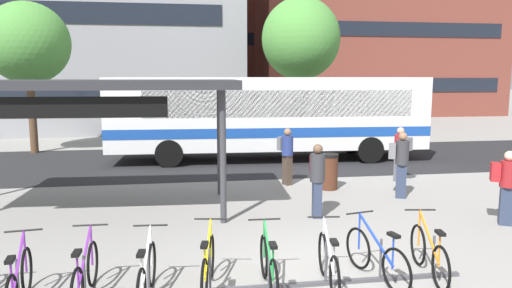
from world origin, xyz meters
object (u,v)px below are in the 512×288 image
parked_bicycle_white_3 (147,276)px  street_tree_0 (301,39)px  commuter_grey_pack_4 (401,151)px  street_tree_1 (28,44)px  commuter_maroon_pack_1 (317,175)px  parked_bicycle_yellow_4 (208,267)px  commuter_red_pack_5 (506,182)px  commuter_grey_pack_3 (287,152)px  trash_bin (329,171)px  parked_bicycle_green_5 (269,267)px  transit_shelter (83,88)px  parked_bicycle_purple_1 (19,283)px  city_bus (266,114)px  parked_bicycle_purple_2 (85,275)px  parked_bicycle_orange_8 (429,254)px  commuter_grey_pack_2 (401,160)px  parked_bicycle_silver_6 (328,264)px  parked_bicycle_blue_7 (376,257)px

parked_bicycle_white_3 → street_tree_0: 18.18m
commuter_grey_pack_4 → street_tree_1: bearing=30.0°
parked_bicycle_white_3 → commuter_maroon_pack_1: size_ratio=1.01×
parked_bicycle_white_3 → street_tree_1: street_tree_1 is taller
parked_bicycle_yellow_4 → commuter_red_pack_5: size_ratio=1.04×
commuter_grey_pack_3 → street_tree_1: size_ratio=0.27×
trash_bin → commuter_grey_pack_3: bearing=144.7°
parked_bicycle_green_5 → transit_shelter: transit_shelter is taller
commuter_grey_pack_4 → parked_bicycle_purple_1: bearing=98.0°
city_bus → parked_bicycle_purple_1: size_ratio=7.06×
commuter_grey_pack_3 → commuter_grey_pack_4: (3.54, -0.19, -0.01)m
city_bus → parked_bicycle_purple_2: 12.16m
street_tree_0 → parked_bicycle_white_3: bearing=-111.3°
parked_bicycle_green_5 → parked_bicycle_white_3: bearing=93.0°
parked_bicycle_orange_8 → commuter_red_pack_5: bearing=-44.2°
commuter_maroon_pack_1 → commuter_grey_pack_2: bearing=123.9°
city_bus → parked_bicycle_silver_6: bearing=87.4°
commuter_red_pack_5 → street_tree_1: bearing=165.1°
city_bus → trash_bin: 5.32m
parked_bicycle_purple_1 → street_tree_1: (-3.98, 14.41, 4.19)m
commuter_grey_pack_4 → commuter_red_pack_5: bearing=155.1°
commuter_grey_pack_3 → trash_bin: bearing=30.5°
parked_bicycle_green_5 → parked_bicycle_silver_6: 0.93m
city_bus → commuter_maroon_pack_1: bearing=91.3°
parked_bicycle_purple_1 → commuter_maroon_pack_1: (5.32, 3.59, 0.60)m
parked_bicycle_yellow_4 → street_tree_0: 17.71m
parked_bicycle_yellow_4 → street_tree_0: (5.49, 16.18, 4.66)m
parked_bicycle_silver_6 → street_tree_1: (-8.44, 14.43, 4.19)m
parked_bicycle_purple_1 → commuter_grey_pack_3: commuter_grey_pack_3 is taller
parked_bicycle_purple_1 → parked_bicycle_silver_6: (4.46, -0.02, 0.00)m
parked_bicycle_orange_8 → street_tree_0: street_tree_0 is taller
parked_bicycle_white_3 → commuter_grey_pack_3: size_ratio=1.01×
parked_bicycle_blue_7 → transit_shelter: 7.58m
commuter_maroon_pack_1 → commuter_red_pack_5: (3.90, -1.19, -0.04)m
parked_bicycle_silver_6 → parked_bicycle_orange_8: (1.73, 0.14, 0.00)m
city_bus → commuter_grey_pack_3: city_bus is taller
commuter_maroon_pack_1 → commuter_red_pack_5: size_ratio=1.04×
commuter_maroon_pack_1 → commuter_grey_pack_4: commuter_maroon_pack_1 is taller
parked_bicycle_silver_6 → commuter_maroon_pack_1: commuter_maroon_pack_1 is taller
transit_shelter → commuter_grey_pack_4: (8.89, 1.85, -1.99)m
parked_bicycle_purple_2 → parked_bicycle_green_5: 2.68m
street_tree_1 → commuter_grey_pack_2: bearing=-38.3°
commuter_grey_pack_3 → commuter_red_pack_5: commuter_grey_pack_3 is taller
commuter_maroon_pack_1 → commuter_red_pack_5: commuter_maroon_pack_1 is taller
commuter_grey_pack_2 → street_tree_0: (0.11, 11.41, 4.02)m
parked_bicycle_silver_6 → trash_bin: size_ratio=1.67×
parked_bicycle_green_5 → street_tree_1: bearing=29.4°
parked_bicycle_yellow_4 → parked_bicycle_blue_7: size_ratio=1.01×
city_bus → parked_bicycle_yellow_4: 11.56m
parked_bicycle_blue_7 → transit_shelter: transit_shelter is taller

